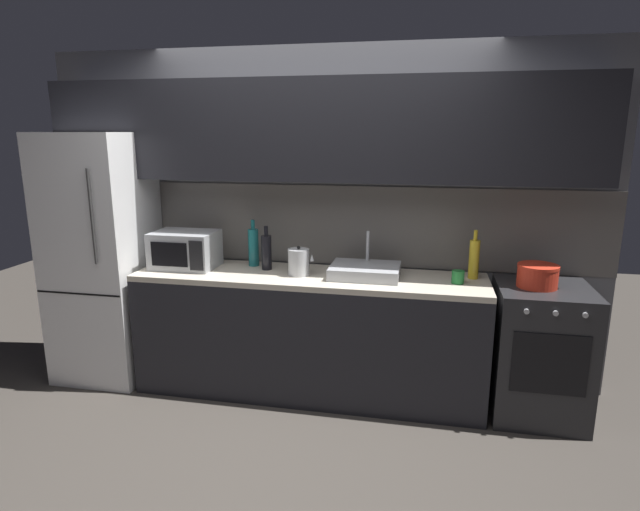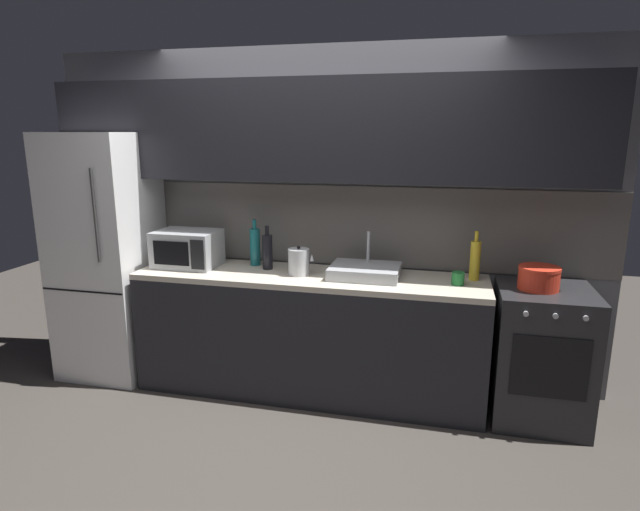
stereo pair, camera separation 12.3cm
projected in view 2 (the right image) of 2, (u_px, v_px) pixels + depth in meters
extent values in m
plane|color=#3D3833|center=(271.00, 461.00, 3.09)|extent=(10.00, 10.00, 0.00)
cube|color=slate|center=(322.00, 217.00, 4.04)|extent=(4.24, 0.10, 2.50)
cube|color=slate|center=(320.00, 225.00, 3.99)|extent=(4.24, 0.01, 0.60)
cube|color=black|center=(315.00, 130.00, 3.68)|extent=(3.90, 0.34, 0.70)
cube|color=black|center=(309.00, 336.00, 3.84)|extent=(2.50, 0.60, 0.86)
cube|color=beige|center=(309.00, 277.00, 3.74)|extent=(2.50, 0.60, 0.04)
cube|color=white|center=(108.00, 256.00, 4.10)|extent=(0.68, 0.66, 1.89)
cube|color=black|center=(82.00, 291.00, 3.83)|extent=(0.67, 0.00, 0.01)
cylinder|color=#333333|center=(95.00, 216.00, 3.64)|extent=(0.02, 0.02, 0.66)
cube|color=#232326|center=(541.00, 355.00, 3.48)|extent=(0.60, 0.60, 0.90)
cube|color=black|center=(550.00, 368.00, 3.18)|extent=(0.45, 0.01, 0.40)
cylinder|color=#B2B2B7|center=(526.00, 314.00, 3.13)|extent=(0.03, 0.02, 0.03)
cylinder|color=#B2B2B7|center=(556.00, 316.00, 3.09)|extent=(0.03, 0.02, 0.03)
cylinder|color=#B2B2B7|center=(586.00, 318.00, 3.06)|extent=(0.03, 0.02, 0.03)
cube|color=#A8AAAF|center=(188.00, 249.00, 3.94)|extent=(0.46, 0.34, 0.27)
cube|color=black|center=(171.00, 253.00, 3.79)|extent=(0.28, 0.01, 0.18)
cube|color=black|center=(197.00, 255.00, 3.74)|extent=(0.10, 0.01, 0.22)
cube|color=#ADAFB5|center=(365.00, 271.00, 3.66)|extent=(0.48, 0.38, 0.08)
cylinder|color=silver|center=(368.00, 246.00, 3.76)|extent=(0.02, 0.02, 0.22)
cylinder|color=#B7BABF|center=(299.00, 262.00, 3.71)|extent=(0.15, 0.15, 0.19)
sphere|color=black|center=(299.00, 247.00, 3.68)|extent=(0.02, 0.02, 0.02)
cone|color=#B7BABF|center=(312.00, 257.00, 3.68)|extent=(0.03, 0.03, 0.05)
cylinder|color=#19666B|center=(255.00, 247.00, 3.97)|extent=(0.08, 0.08, 0.28)
cylinder|color=#19666B|center=(254.00, 224.00, 3.93)|extent=(0.03, 0.03, 0.07)
cylinder|color=black|center=(267.00, 252.00, 3.86)|extent=(0.08, 0.08, 0.25)
cylinder|color=black|center=(267.00, 231.00, 3.82)|extent=(0.03, 0.03, 0.07)
cylinder|color=gold|center=(475.00, 261.00, 3.57)|extent=(0.07, 0.07, 0.27)
cylinder|color=gold|center=(477.00, 236.00, 3.53)|extent=(0.03, 0.03, 0.07)
cylinder|color=#1E6B2D|center=(458.00, 278.00, 3.47)|extent=(0.08, 0.08, 0.09)
cylinder|color=red|center=(539.00, 279.00, 3.37)|extent=(0.25, 0.25, 0.13)
cylinder|color=red|center=(540.00, 268.00, 3.35)|extent=(0.26, 0.26, 0.02)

